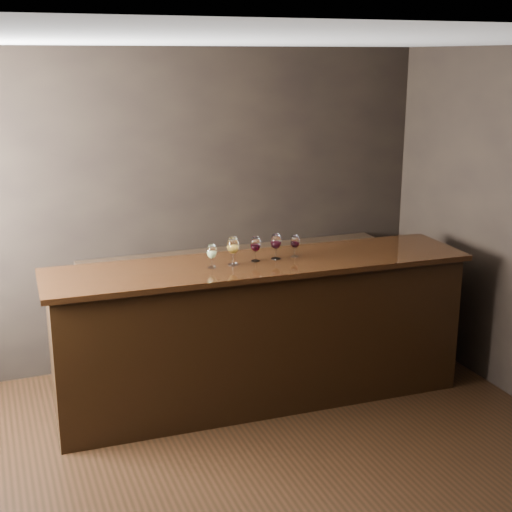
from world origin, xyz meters
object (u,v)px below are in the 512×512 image
object	(u,v)px
glass_red_b	(276,242)
glass_white	(212,252)
glass_red_a	(256,245)
glass_red_c	(295,242)
glass_amber	(233,246)
bar_counter	(260,335)
back_bar_shelf	(238,304)

from	to	relation	value
glass_red_b	glass_white	bearing A→B (deg)	-174.89
glass_white	glass_red_a	distance (m)	0.38
glass_red_a	glass_red_c	size ratio (longest dim) A/B	1.11
glass_white	glass_amber	bearing A→B (deg)	5.82
bar_counter	glass_red_a	world-z (taller)	glass_red_a
bar_counter	glass_red_a	bearing A→B (deg)	131.58
back_bar_shelf	glass_red_a	size ratio (longest dim) A/B	14.71
back_bar_shelf	glass_red_b	xyz separation A→B (m)	(0.02, -0.86, 0.80)
glass_amber	glass_red_c	bearing A→B (deg)	3.80
glass_white	glass_red_b	xyz separation A→B (m)	(0.54, 0.05, 0.01)
glass_red_c	glass_red_b	bearing A→B (deg)	-178.37
glass_red_a	glass_white	bearing A→B (deg)	-172.26
glass_amber	glass_red_a	size ratio (longest dim) A/B	1.12
glass_red_c	glass_red_a	bearing A→B (deg)	-179.56
glass_amber	glass_white	bearing A→B (deg)	-174.18
bar_counter	glass_red_b	xyz separation A→B (m)	(0.14, 0.03, 0.74)
glass_amber	back_bar_shelf	bearing A→B (deg)	68.31
back_bar_shelf	glass_white	size ratio (longest dim) A/B	15.64
glass_red_c	glass_amber	bearing A→B (deg)	-176.20
bar_counter	glass_white	size ratio (longest dim) A/B	17.80
bar_counter	glass_red_c	bearing A→B (deg)	9.05
bar_counter	back_bar_shelf	xyz separation A→B (m)	(0.13, 0.89, -0.05)
glass_amber	glass_red_a	distance (m)	0.20
back_bar_shelf	glass_red_c	bearing A→B (deg)	-77.83
glass_red_a	bar_counter	bearing A→B (deg)	-50.62
glass_red_a	glass_red_b	world-z (taller)	glass_red_b
glass_amber	glass_red_b	bearing A→B (deg)	4.77
glass_amber	glass_red_b	size ratio (longest dim) A/B	1.07
back_bar_shelf	glass_amber	xyz separation A→B (m)	(-0.35, -0.89, 0.81)
bar_counter	glass_white	xyz separation A→B (m)	(-0.40, -0.02, 0.73)
back_bar_shelf	glass_red_b	bearing A→B (deg)	-88.91
glass_white	back_bar_shelf	bearing A→B (deg)	59.69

